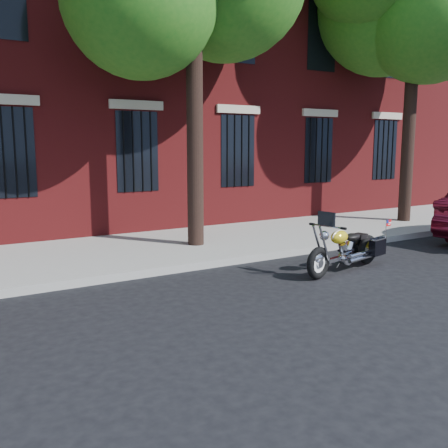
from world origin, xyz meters
TOP-DOWN VIEW (x-y plane):
  - ground at (0.00, 0.00)m, footprint 120.00×120.00m
  - curb at (0.00, 1.38)m, footprint 40.00×0.16m
  - sidewalk at (0.00, 3.26)m, footprint 40.00×3.60m
  - building at (0.00, 10.06)m, footprint 26.00×10.08m
  - tree_right at (7.42, 2.96)m, footprint 4.12×3.92m
  - motorcycle at (2.15, -0.18)m, footprint 2.38×0.98m

SIDE VIEW (x-z plane):
  - ground at x=0.00m, z-range 0.00..0.00m
  - curb at x=0.00m, z-range 0.00..0.15m
  - sidewalk at x=0.00m, z-range 0.00..0.15m
  - motorcycle at x=2.15m, z-range -0.19..1.00m
  - building at x=0.00m, z-range 0.00..12.00m
  - tree_right at x=7.42m, z-range 1.91..10.45m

